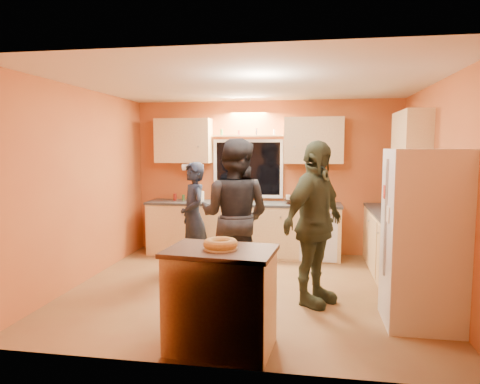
% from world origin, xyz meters
% --- Properties ---
extents(ground, '(4.50, 4.50, 0.00)m').
position_xyz_m(ground, '(0.00, 0.00, 0.00)').
color(ground, brown).
rests_on(ground, ground).
extents(room_shell, '(4.54, 4.04, 2.61)m').
position_xyz_m(room_shell, '(0.12, 0.41, 1.62)').
color(room_shell, '#BF6931').
rests_on(room_shell, ground).
extents(back_counter, '(4.23, 0.62, 0.90)m').
position_xyz_m(back_counter, '(0.01, 1.70, 0.45)').
color(back_counter, tan).
rests_on(back_counter, ground).
extents(right_counter, '(0.62, 1.84, 0.90)m').
position_xyz_m(right_counter, '(1.95, 0.50, 0.45)').
color(right_counter, tan).
rests_on(right_counter, ground).
extents(refrigerator, '(0.72, 0.70, 1.80)m').
position_xyz_m(refrigerator, '(1.89, -0.80, 0.90)').
color(refrigerator, silver).
rests_on(refrigerator, ground).
extents(island, '(1.01, 0.74, 0.92)m').
position_xyz_m(island, '(-0.02, -1.65, 0.47)').
color(island, tan).
rests_on(island, ground).
extents(bundt_pastry, '(0.31, 0.31, 0.09)m').
position_xyz_m(bundt_pastry, '(-0.02, -1.65, 0.97)').
color(bundt_pastry, tan).
rests_on(bundt_pastry, island).
extents(person_left, '(0.63, 0.70, 1.60)m').
position_xyz_m(person_left, '(-0.92, 0.70, 0.80)').
color(person_left, black).
rests_on(person_left, ground).
extents(person_center, '(1.06, 0.89, 1.92)m').
position_xyz_m(person_center, '(-0.17, -0.09, 0.96)').
color(person_center, black).
rests_on(person_center, ground).
extents(person_right, '(0.98, 1.19, 1.90)m').
position_xyz_m(person_right, '(0.81, -0.38, 0.95)').
color(person_right, '#303622').
rests_on(person_right, ground).
extents(mixing_bowl, '(0.44, 0.44, 0.08)m').
position_xyz_m(mixing_bowl, '(0.51, 1.67, 0.94)').
color(mixing_bowl, black).
rests_on(mixing_bowl, back_counter).
extents(utensil_crock, '(0.14, 0.14, 0.17)m').
position_xyz_m(utensil_crock, '(-1.09, 1.74, 0.99)').
color(utensil_crock, beige).
rests_on(utensil_crock, back_counter).
extents(potted_plant, '(0.31, 0.29, 0.28)m').
position_xyz_m(potted_plant, '(1.94, 0.06, 1.04)').
color(potted_plant, gray).
rests_on(potted_plant, right_counter).
extents(red_box, '(0.17, 0.13, 0.07)m').
position_xyz_m(red_box, '(1.98, 1.30, 0.94)').
color(red_box, '#A52619').
rests_on(red_box, right_counter).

